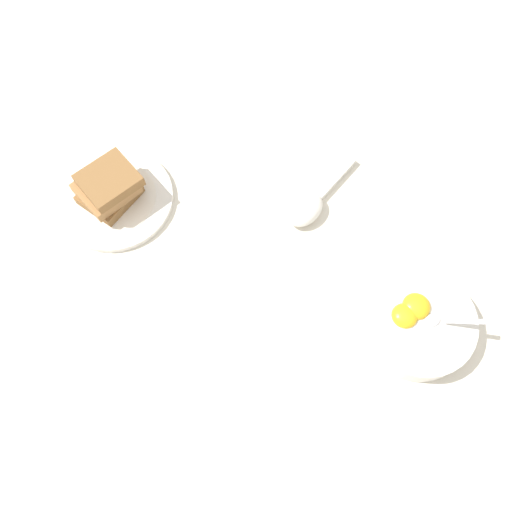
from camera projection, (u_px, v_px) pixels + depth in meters
The scene contains 5 objects.
ground_plane at pixel (271, 266), 0.81m from camera, with size 3.00×3.00×0.00m, color silver.
egg_bowl at pixel (416, 322), 0.74m from camera, with size 0.17×0.17×0.07m.
toast_plate at pixel (115, 199), 0.85m from camera, with size 0.20×0.20×0.01m.
toast_sandwich at pixel (108, 188), 0.82m from camera, with size 0.12×0.11×0.06m.
soup_spoon at pixel (310, 204), 0.83m from camera, with size 0.17×0.11×0.03m.
Camera 1 is at (-0.15, -0.27, 0.74)m, focal length 35.00 mm.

